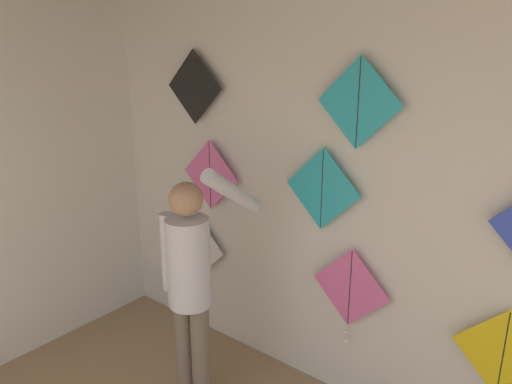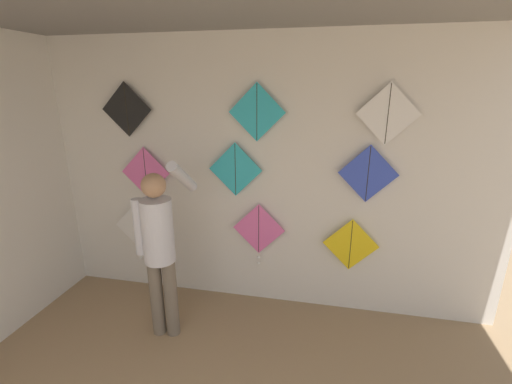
# 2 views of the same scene
# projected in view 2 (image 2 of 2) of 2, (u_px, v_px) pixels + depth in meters

# --- Properties ---
(back_panel) EXTENTS (5.05, 0.06, 2.80)m
(back_panel) POSITION_uv_depth(u_px,v_px,m) (249.00, 177.00, 3.54)
(back_panel) COLOR silver
(back_panel) RESTS_ON ground
(shopkeeper) EXTENTS (0.43, 0.61, 1.71)m
(shopkeeper) POSITION_uv_depth(u_px,v_px,m) (159.00, 242.00, 3.08)
(shopkeeper) COLOR #726656
(shopkeeper) RESTS_ON ground
(kite_0) EXTENTS (0.55, 0.04, 0.69)m
(kite_0) POSITION_uv_depth(u_px,v_px,m) (138.00, 228.00, 3.90)
(kite_0) COLOR white
(kite_1) EXTENTS (0.55, 0.04, 0.69)m
(kite_1) POSITION_uv_depth(u_px,v_px,m) (259.00, 231.00, 3.60)
(kite_1) COLOR pink
(kite_2) EXTENTS (0.55, 0.01, 0.55)m
(kite_2) POSITION_uv_depth(u_px,v_px,m) (351.00, 245.00, 3.44)
(kite_2) COLOR yellow
(kite_3) EXTENTS (0.55, 0.01, 0.55)m
(kite_3) POSITION_uv_depth(u_px,v_px,m) (146.00, 173.00, 3.67)
(kite_3) COLOR pink
(kite_4) EXTENTS (0.55, 0.01, 0.55)m
(kite_4) POSITION_uv_depth(u_px,v_px,m) (235.00, 170.00, 3.45)
(kite_4) COLOR #28B2C6
(kite_5) EXTENTS (0.55, 0.01, 0.55)m
(kite_5) POSITION_uv_depth(u_px,v_px,m) (368.00, 174.00, 3.20)
(kite_5) COLOR blue
(kite_6) EXTENTS (0.55, 0.01, 0.55)m
(kite_6) POSITION_uv_depth(u_px,v_px,m) (127.00, 109.00, 3.50)
(kite_6) COLOR black
(kite_7) EXTENTS (0.55, 0.01, 0.55)m
(kite_7) POSITION_uv_depth(u_px,v_px,m) (257.00, 112.00, 3.24)
(kite_7) COLOR #28B2C6
(kite_8) EXTENTS (0.55, 0.01, 0.55)m
(kite_8) POSITION_uv_depth(u_px,v_px,m) (388.00, 114.00, 3.01)
(kite_8) COLOR white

